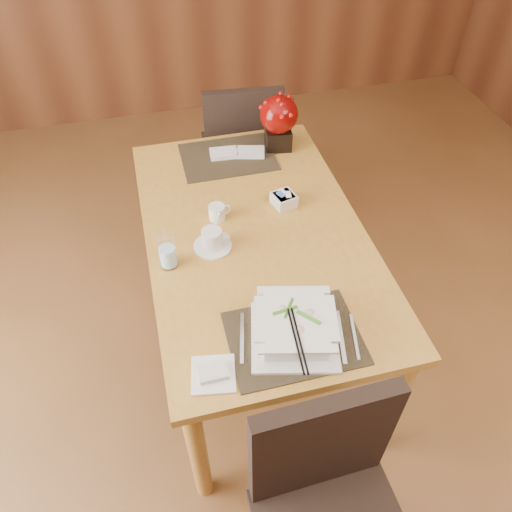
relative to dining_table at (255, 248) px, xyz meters
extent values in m
plane|color=brown|center=(0.00, -0.60, -0.65)|extent=(6.00, 6.00, 0.00)
cube|color=#B78332|center=(0.00, 0.00, 0.08)|extent=(0.90, 1.50, 0.04)
cylinder|color=#B78332|center=(-0.39, -0.69, -0.30)|extent=(0.07, 0.07, 0.71)
cylinder|color=#B78332|center=(-0.39, 0.69, -0.30)|extent=(0.07, 0.07, 0.71)
cylinder|color=#B78332|center=(0.39, -0.69, -0.30)|extent=(0.07, 0.07, 0.71)
cylinder|color=#B78332|center=(0.39, 0.69, -0.30)|extent=(0.07, 0.07, 0.71)
cube|color=black|center=(0.00, -0.55, 0.10)|extent=(0.45, 0.33, 0.01)
cube|color=black|center=(0.00, 0.55, 0.10)|extent=(0.45, 0.33, 0.01)
cube|color=silver|center=(0.00, -0.55, 0.10)|extent=(0.35, 0.35, 0.01)
cube|color=silver|center=(0.00, -0.55, 0.16)|extent=(0.25, 0.25, 0.10)
cylinder|color=#D8C374|center=(0.00, -0.55, 0.16)|extent=(0.19, 0.19, 0.08)
cylinder|color=silver|center=(-0.19, -0.05, 0.10)|extent=(0.15, 0.15, 0.01)
cylinder|color=silver|center=(-0.19, -0.05, 0.15)|extent=(0.10, 0.10, 0.08)
cylinder|color=black|center=(-0.19, -0.05, 0.18)|extent=(0.07, 0.07, 0.01)
cylinder|color=white|center=(-0.37, -0.10, 0.18)|extent=(0.09, 0.09, 0.17)
cube|color=silver|center=(0.16, 0.14, 0.12)|extent=(0.11, 0.11, 0.05)
cube|color=black|center=(0.26, 0.58, 0.15)|extent=(0.14, 0.14, 0.10)
sphere|color=#790704|center=(0.26, 0.58, 0.28)|extent=(0.19, 0.19, 0.19)
cube|color=silver|center=(-0.30, -0.62, 0.10)|extent=(0.16, 0.16, 0.01)
cube|color=black|center=(-0.03, -0.92, 0.08)|extent=(0.44, 0.06, 0.50)
cylinder|color=black|center=(0.16, -0.93, -0.44)|extent=(0.04, 0.04, 0.43)
cube|color=black|center=(0.16, 1.02, -0.21)|extent=(0.48, 0.48, 0.06)
cube|color=black|center=(0.14, 0.82, 0.06)|extent=(0.42, 0.09, 0.48)
cylinder|color=black|center=(0.36, 1.18, -0.45)|extent=(0.03, 0.03, 0.41)
cylinder|color=black|center=(0.33, 0.82, -0.45)|extent=(0.03, 0.03, 0.41)
cylinder|color=black|center=(0.00, 1.22, -0.45)|extent=(0.03, 0.03, 0.41)
cylinder|color=black|center=(-0.04, 0.85, -0.45)|extent=(0.03, 0.03, 0.41)
camera|label=1|loc=(-0.37, -1.47, 1.52)|focal=35.00mm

